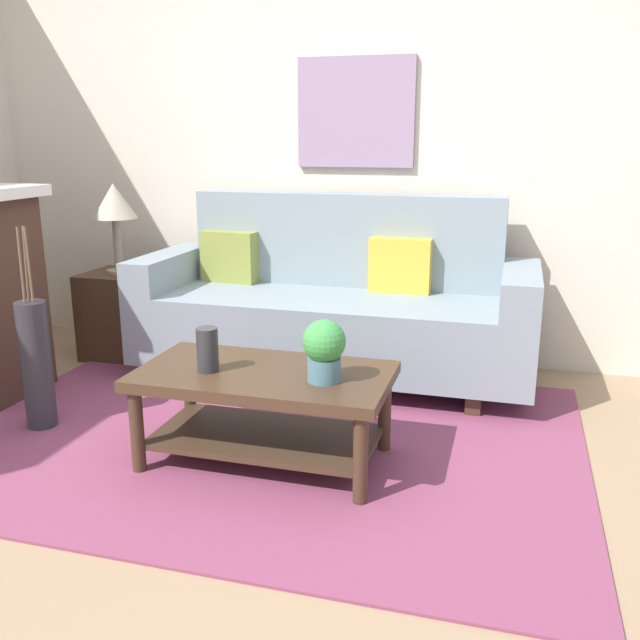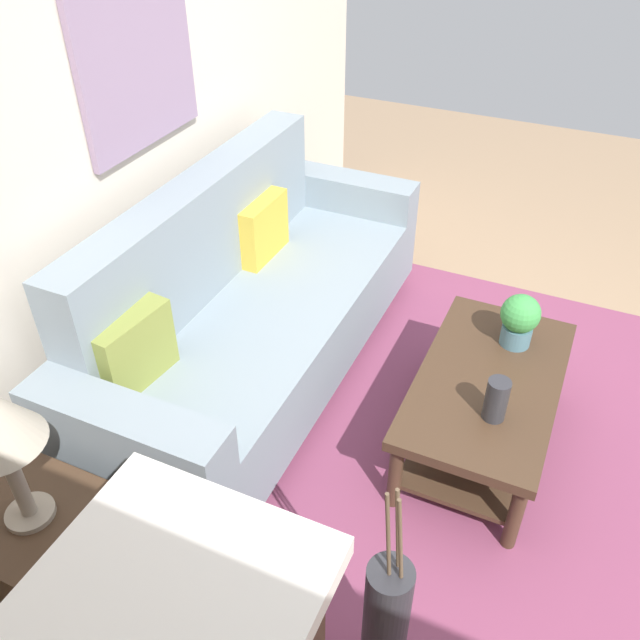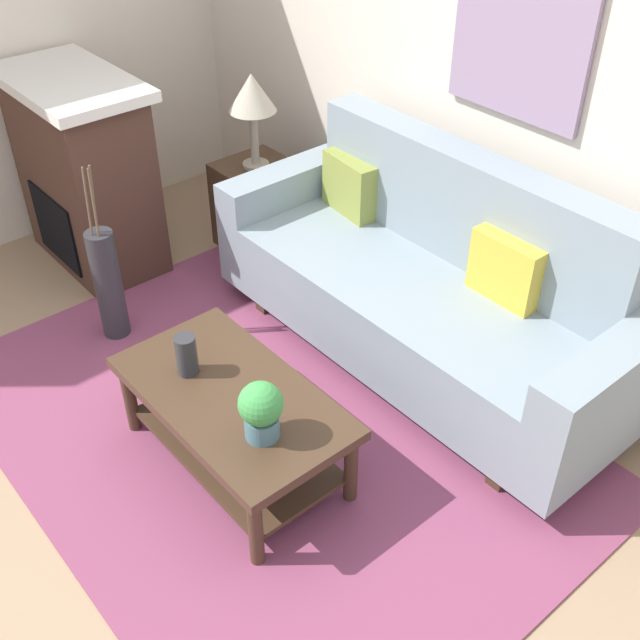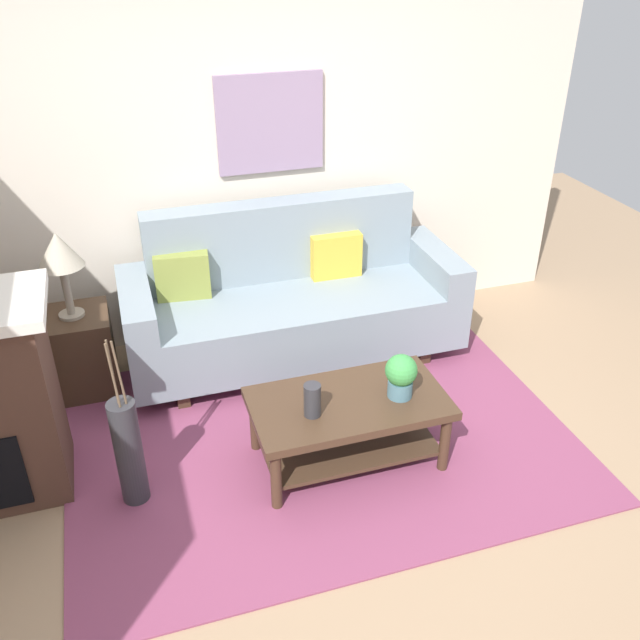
% 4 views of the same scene
% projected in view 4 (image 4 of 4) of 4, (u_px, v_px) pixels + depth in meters
% --- Properties ---
extents(ground_plane, '(8.88, 8.88, 0.00)m').
position_uv_depth(ground_plane, '(347.00, 493.00, 3.81)').
color(ground_plane, '#9E7F60').
extents(wall_back, '(4.88, 0.10, 2.70)m').
position_uv_depth(wall_back, '(255.00, 152.00, 4.78)').
color(wall_back, beige).
rests_on(wall_back, ground_plane).
extents(area_rug, '(2.98, 2.15, 0.01)m').
position_uv_depth(area_rug, '(320.00, 437.00, 4.22)').
color(area_rug, '#843D5B').
rests_on(area_rug, ground_plane).
extents(couch, '(2.30, 0.84, 1.08)m').
position_uv_depth(couch, '(292.00, 301.00, 4.82)').
color(couch, gray).
rests_on(couch, ground_plane).
extents(throw_pillow_olive, '(0.37, 0.16, 0.32)m').
position_uv_depth(throw_pillow_olive, '(183.00, 276.00, 4.61)').
color(throw_pillow_olive, olive).
rests_on(throw_pillow_olive, couch).
extents(throw_pillow_mustard, '(0.36, 0.12, 0.32)m').
position_uv_depth(throw_pillow_mustard, '(336.00, 255.00, 4.90)').
color(throw_pillow_mustard, gold).
rests_on(throw_pillow_mustard, couch).
extents(coffee_table, '(1.10, 0.60, 0.43)m').
position_uv_depth(coffee_table, '(348.00, 416.00, 3.90)').
color(coffee_table, '#422D1E').
rests_on(coffee_table, ground_plane).
extents(tabletop_vase, '(0.09, 0.09, 0.19)m').
position_uv_depth(tabletop_vase, '(312.00, 400.00, 3.68)').
color(tabletop_vase, '#2D2D33').
rests_on(tabletop_vase, coffee_table).
extents(potted_plant_tabletop, '(0.18, 0.18, 0.26)m').
position_uv_depth(potted_plant_tabletop, '(401.00, 375.00, 3.80)').
color(potted_plant_tabletop, slate).
rests_on(potted_plant_tabletop, coffee_table).
extents(side_table, '(0.44, 0.44, 0.56)m').
position_uv_depth(side_table, '(80.00, 352.00, 4.53)').
color(side_table, '#422D1E').
rests_on(side_table, ground_plane).
extents(table_lamp, '(0.28, 0.28, 0.57)m').
position_uv_depth(table_lamp, '(59.00, 254.00, 4.18)').
color(table_lamp, gray).
rests_on(table_lamp, side_table).
extents(floor_vase, '(0.15, 0.15, 0.65)m').
position_uv_depth(floor_vase, '(129.00, 453.00, 3.62)').
color(floor_vase, '#2D2D33').
rests_on(floor_vase, ground_plane).
extents(floor_vase_branch_a, '(0.03, 0.03, 0.36)m').
position_uv_depth(floor_vase_branch_a, '(119.00, 373.00, 3.37)').
color(floor_vase_branch_a, brown).
rests_on(floor_vase_branch_a, floor_vase).
extents(floor_vase_branch_b, '(0.02, 0.04, 0.36)m').
position_uv_depth(floor_vase_branch_b, '(112.00, 372.00, 3.37)').
color(floor_vase_branch_b, brown).
rests_on(floor_vase_branch_b, floor_vase).
extents(floor_vase_branch_c, '(0.03, 0.04, 0.36)m').
position_uv_depth(floor_vase_branch_c, '(113.00, 376.00, 3.34)').
color(floor_vase_branch_c, brown).
rests_on(floor_vase_branch_c, floor_vase).
extents(framed_painting, '(0.73, 0.03, 0.66)m').
position_uv_depth(framed_painting, '(270.00, 124.00, 4.64)').
color(framed_painting, gray).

